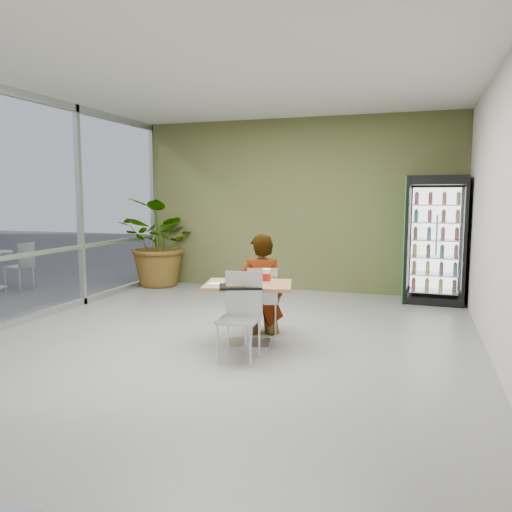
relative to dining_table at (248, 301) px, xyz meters
The scene contains 13 objects.
ground 0.65m from the dining_table, 153.31° to the left, with size 7.00×7.00×0.00m, color gray.
room_envelope 1.12m from the dining_table, 153.31° to the left, with size 6.00×7.00×3.20m, color beige, non-canonical shape.
storefront_frame 3.49m from the dining_table, behind, with size 0.10×7.00×3.20m, color #BABCBF, non-canonical shape.
dining_table is the anchor object (origin of this frame).
chair_far 0.54m from the dining_table, 89.48° to the left, with size 0.49×0.49×0.87m.
chair_near 0.47m from the dining_table, 80.37° to the right, with size 0.44×0.45×0.95m.
seated_woman 0.58m from the dining_table, 92.32° to the left, with size 0.59×0.38×1.59m, color black.
pizza_plate 0.25m from the dining_table, 167.62° to the left, with size 0.30×0.23×0.03m.
soda_cup 0.37m from the dining_table, 11.83° to the left, with size 0.10×0.10×0.17m.
napkin_stack 0.45m from the dining_table, 145.61° to the right, with size 0.15×0.15×0.02m, color white.
cafeteria_tray 0.38m from the dining_table, 87.58° to the right, with size 0.47×0.34×0.03m, color black.
beverage_fridge 3.96m from the dining_table, 56.77° to the left, with size 0.99×0.77×2.10m.
potted_plant 4.37m from the dining_table, 131.98° to the left, with size 1.55×1.34×1.72m, color #245B27.
Camera 1 is at (2.19, -5.62, 1.76)m, focal length 35.00 mm.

